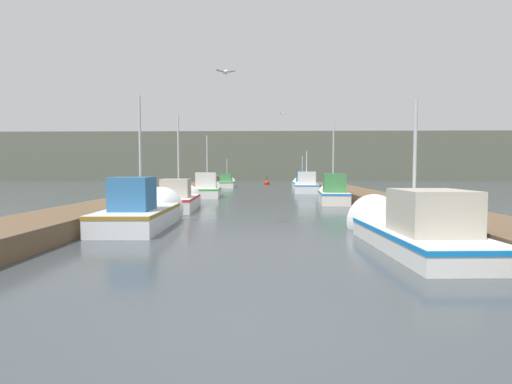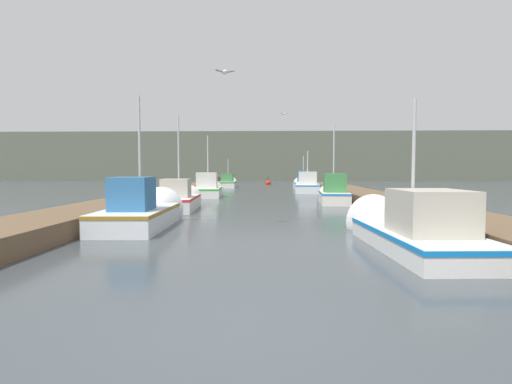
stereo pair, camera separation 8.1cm
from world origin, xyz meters
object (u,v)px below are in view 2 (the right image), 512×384
(fishing_boat_1, at_px, (144,211))
(fishing_boat_2, at_px, (180,199))
(mooring_piling_0, at_px, (222,181))
(fishing_boat_0, at_px, (407,228))
(mooring_piling_2, at_px, (223,179))
(fishing_boat_3, at_px, (333,194))
(channel_buoy, at_px, (268,183))
(fishing_boat_4, at_px, (208,190))
(mooring_piling_1, at_px, (440,219))
(mooring_piling_3, at_px, (218,182))
(fishing_boat_7, at_px, (228,183))
(seagull_1, at_px, (284,114))
(fishing_boat_6, at_px, (303,184))
(fishing_boat_5, at_px, (307,185))
(seagull_lead, at_px, (225,72))

(fishing_boat_1, bearing_deg, fishing_boat_2, 88.76)
(fishing_boat_1, relative_size, mooring_piling_0, 5.00)
(fishing_boat_0, distance_m, mooring_piling_2, 35.33)
(fishing_boat_3, distance_m, mooring_piling_0, 22.82)
(channel_buoy, bearing_deg, fishing_boat_4, -100.70)
(fishing_boat_2, distance_m, channel_buoy, 29.73)
(fishing_boat_0, xyz_separation_m, fishing_boat_2, (-7.43, 8.61, 0.03))
(fishing_boat_0, height_order, fishing_boat_2, fishing_boat_2)
(fishing_boat_1, xyz_separation_m, fishing_boat_4, (0.04, 13.75, 0.01))
(mooring_piling_1, height_order, mooring_piling_3, mooring_piling_3)
(fishing_boat_3, bearing_deg, mooring_piling_0, 116.67)
(fishing_boat_1, height_order, mooring_piling_0, fishing_boat_1)
(fishing_boat_3, relative_size, mooring_piling_0, 4.60)
(fishing_boat_2, height_order, fishing_boat_4, fishing_boat_2)
(fishing_boat_2, height_order, mooring_piling_1, fishing_boat_2)
(fishing_boat_0, xyz_separation_m, fishing_boat_7, (-7.39, 30.70, 0.01))
(fishing_boat_1, distance_m, fishing_boat_2, 5.40)
(mooring_piling_0, bearing_deg, fishing_boat_2, -87.79)
(seagull_1, bearing_deg, mooring_piling_2, -82.09)
(fishing_boat_1, xyz_separation_m, fishing_boat_6, (7.24, 23.73, 0.04))
(fishing_boat_7, bearing_deg, channel_buoy, 60.83)
(fishing_boat_0, height_order, fishing_boat_6, fishing_boat_0)
(mooring_piling_0, xyz_separation_m, mooring_piling_2, (0.04, 0.96, 0.19))
(fishing_boat_2, relative_size, seagull_1, 8.68)
(fishing_boat_4, height_order, seagull_1, seagull_1)
(mooring_piling_0, xyz_separation_m, mooring_piling_1, (9.48, -32.64, 0.02))
(fishing_boat_5, height_order, seagull_1, seagull_1)
(mooring_piling_1, bearing_deg, fishing_boat_2, 137.27)
(fishing_boat_1, distance_m, mooring_piling_1, 8.85)
(seagull_1, bearing_deg, fishing_boat_1, 56.86)
(mooring_piling_3, xyz_separation_m, seagull_lead, (3.66, -27.28, 4.01))
(fishing_boat_0, relative_size, fishing_boat_7, 1.21)
(fishing_boat_5, bearing_deg, fishing_boat_1, -105.96)
(fishing_boat_2, height_order, seagull_lead, seagull_lead)
(fishing_boat_3, xyz_separation_m, mooring_piling_3, (-8.46, 16.92, 0.11))
(channel_buoy, distance_m, seagull_1, 18.39)
(fishing_boat_1, height_order, fishing_boat_2, fishing_boat_2)
(mooring_piling_3, relative_size, channel_buoy, 1.05)
(fishing_boat_1, xyz_separation_m, seagull_1, (5.24, 17.45, 5.52))
(mooring_piling_1, bearing_deg, channel_buoy, 96.83)
(fishing_boat_7, bearing_deg, seagull_lead, -84.93)
(fishing_boat_2, distance_m, mooring_piling_2, 25.74)
(fishing_boat_3, distance_m, seagull_lead, 12.13)
(fishing_boat_5, height_order, mooring_piling_2, fishing_boat_5)
(fishing_boat_5, height_order, mooring_piling_0, fishing_boat_5)
(fishing_boat_1, bearing_deg, mooring_piling_1, -17.78)
(mooring_piling_3, bearing_deg, mooring_piling_2, 91.04)
(fishing_boat_4, xyz_separation_m, mooring_piling_1, (8.45, -16.23, 0.08))
(fishing_boat_4, bearing_deg, seagull_lead, -83.03)
(mooring_piling_1, bearing_deg, fishing_boat_4, 117.52)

